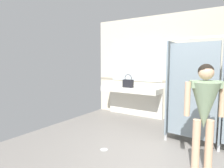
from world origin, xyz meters
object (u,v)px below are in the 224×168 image
Objects in this scene: person_standing at (204,105)px; paper_cup at (140,86)px; handbag at (128,83)px; soap_dispenser at (128,83)px.

person_standing is 2.71m from paper_cup.
handbag is 4.17× the size of paper_cup.
person_standing is at bearing -41.77° from soap_dispenser.
paper_cup is at bearing -25.74° from soap_dispenser.
paper_cup is (0.31, 0.08, -0.08)m from handbag.
soap_dispenser reaches higher than paper_cup.
soap_dispenser is at bearing 119.84° from handbag.
soap_dispenser is at bearing 138.23° from person_standing.
person_standing reaches higher than soap_dispenser.
soap_dispenser is (-2.42, 2.16, -0.03)m from person_standing.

